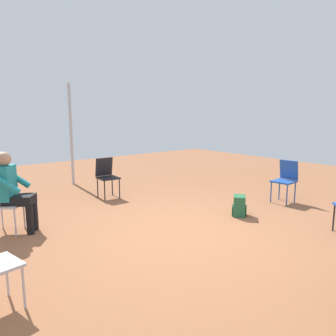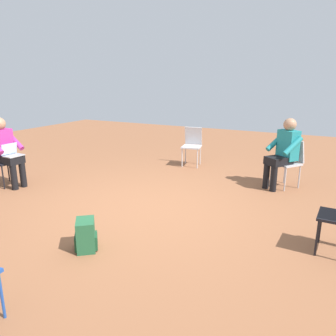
% 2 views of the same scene
% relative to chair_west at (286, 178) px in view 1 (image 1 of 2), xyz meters
% --- Properties ---
extents(ground_plane, '(16.41, 16.41, 0.00)m').
position_rel_chair_west_xyz_m(ground_plane, '(2.79, -0.02, -0.50)').
color(ground_plane, brown).
extents(chair_west, '(0.46, 0.43, 0.85)m').
position_rel_chair_west_xyz_m(chair_west, '(0.00, 0.00, 0.00)').
color(chair_west, '#1E4799').
rests_on(chair_west, ground).
extents(chair_southeast, '(0.58, 0.57, 0.85)m').
position_rel_chair_west_xyz_m(chair_southeast, '(4.87, -1.75, 0.00)').
color(chair_southeast, '#B7B7BC').
rests_on(chair_southeast, ground).
extents(chair_south, '(0.42, 0.46, 0.85)m').
position_rel_chair_west_xyz_m(chair_south, '(2.63, -2.61, 0.00)').
color(chair_south, black).
rests_on(chair_south, ground).
extents(person_in_teal, '(0.63, 0.63, 1.24)m').
position_rel_chair_west_xyz_m(person_in_teal, '(4.73, -1.65, 0.20)').
color(person_in_teal, black).
rests_on(person_in_teal, ground).
extents(backpack_near_laptop_user, '(0.34, 0.33, 0.36)m').
position_rel_chair_west_xyz_m(backpack_near_laptop_user, '(1.43, -0.01, -0.34)').
color(backpack_near_laptop_user, '#235B38').
rests_on(backpack_near_laptop_user, ground).
extents(tent_pole_far, '(0.07, 0.07, 2.51)m').
position_rel_chair_west_xyz_m(tent_pole_far, '(2.65, -4.33, 0.76)').
color(tent_pole_far, '#B2B2B7').
rests_on(tent_pole_far, ground).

